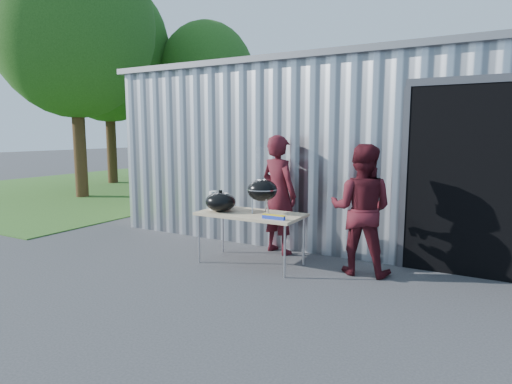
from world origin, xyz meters
The scene contains 14 objects.
ground centered at (0.00, 0.00, 0.00)m, with size 80.00×80.00×0.00m, color #353538.
building centered at (0.92, 4.59, 1.54)m, with size 8.20×6.20×3.10m.
grass_patch centered at (-9.00, 6.00, 0.01)m, with size 10.00×12.00×0.02m, color #2D591E.
tree_left centered at (-7.50, 4.00, 4.92)m, with size 4.56×4.56×7.56m.
tree_mid centered at (-9.50, 7.00, 4.89)m, with size 4.53×4.53×7.51m.
tree_far centered at (-6.50, 9.00, 3.91)m, with size 3.62×3.62×6.00m.
folding_table centered at (0.14, 0.76, 0.71)m, with size 1.50×0.75×0.75m.
kettle_grill centered at (0.30, 0.81, 1.17)m, with size 0.43×0.43×0.93m.
grill_lid centered at (-0.30, 0.66, 0.89)m, with size 0.44×0.44×0.32m.
paper_towels centered at (-0.46, 0.71, 0.89)m, with size 0.12×0.12×0.28m, color white.
white_tub centered at (-0.41, 0.95, 0.80)m, with size 0.20×0.15×0.10m, color white.
foil_box centered at (0.64, 0.51, 0.78)m, with size 0.32×0.05×0.06m.
person_cook centered at (0.22, 1.50, 0.93)m, with size 0.68×0.44×1.85m, color #471119.
person_bystander centered at (1.63, 1.13, 0.87)m, with size 0.85×0.66×1.74m, color #471119.
Camera 1 is at (3.15, -4.45, 1.88)m, focal length 30.00 mm.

